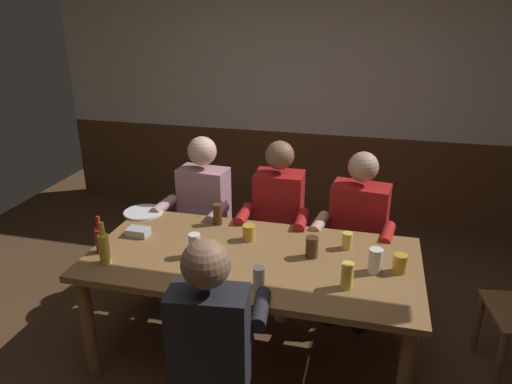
% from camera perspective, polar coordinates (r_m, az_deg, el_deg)
% --- Properties ---
extents(ground_plane, '(6.48, 6.48, 0.00)m').
position_cam_1_polar(ground_plane, '(3.22, -1.19, -20.63)').
color(ground_plane, '#4C331E').
extents(back_wall_upper, '(5.40, 0.12, 1.68)m').
position_cam_1_polar(back_wall_upper, '(4.92, 6.83, 16.58)').
color(back_wall_upper, silver).
extents(back_wall_wainscot, '(5.40, 0.12, 0.91)m').
position_cam_1_polar(back_wall_wainscot, '(5.19, 6.21, 2.20)').
color(back_wall_wainscot, brown).
rests_on(back_wall_wainscot, ground_plane).
extents(dining_table, '(1.98, 0.98, 0.74)m').
position_cam_1_polar(dining_table, '(2.97, -0.41, -9.10)').
color(dining_table, brown).
rests_on(dining_table, ground_plane).
extents(person_0, '(0.54, 0.53, 1.24)m').
position_cam_1_polar(person_0, '(3.73, -6.62, -2.04)').
color(person_0, '#B78493').
rests_on(person_0, ground_plane).
extents(person_1, '(0.50, 0.54, 1.24)m').
position_cam_1_polar(person_1, '(3.57, 2.48, -2.99)').
color(person_1, '#AD1919').
rests_on(person_1, ground_plane).
extents(person_2, '(0.57, 0.57, 1.20)m').
position_cam_1_polar(person_2, '(3.53, 11.85, -4.01)').
color(person_2, '#AD1919').
rests_on(person_2, ground_plane).
extents(person_3, '(0.53, 0.54, 1.24)m').
position_cam_1_polar(person_3, '(2.39, -5.10, -16.87)').
color(person_3, black).
rests_on(person_3, ground_plane).
extents(condiment_caddy, '(0.14, 0.10, 0.05)m').
position_cam_1_polar(condiment_caddy, '(3.25, -13.79, -4.60)').
color(condiment_caddy, '#B2B7BC').
rests_on(condiment_caddy, dining_table).
extents(plate_0, '(0.28, 0.28, 0.01)m').
position_cam_1_polar(plate_0, '(3.58, -13.20, -2.35)').
color(plate_0, white).
rests_on(plate_0, dining_table).
extents(bottle_0, '(0.06, 0.06, 0.26)m').
position_cam_1_polar(bottle_0, '(2.94, -17.54, -6.26)').
color(bottle_0, gold).
rests_on(bottle_0, dining_table).
extents(bottle_1, '(0.06, 0.06, 0.24)m').
position_cam_1_polar(bottle_1, '(3.08, -17.93, -5.37)').
color(bottle_1, red).
rests_on(bottle_1, dining_table).
extents(pint_glass_0, '(0.08, 0.08, 0.10)m').
position_cam_1_polar(pint_glass_0, '(3.09, -0.84, -4.82)').
color(pint_glass_0, gold).
rests_on(pint_glass_0, dining_table).
extents(pint_glass_1, '(0.08, 0.08, 0.11)m').
position_cam_1_polar(pint_glass_1, '(2.86, 16.68, -8.09)').
color(pint_glass_1, gold).
rests_on(pint_glass_1, dining_table).
extents(pint_glass_2, '(0.07, 0.07, 0.15)m').
position_cam_1_polar(pint_glass_2, '(2.63, 10.74, -9.69)').
color(pint_glass_2, '#E5C64C').
rests_on(pint_glass_2, dining_table).
extents(pint_glass_3, '(0.06, 0.06, 0.12)m').
position_cam_1_polar(pint_glass_3, '(2.60, 0.33, -10.10)').
color(pint_glass_3, white).
rests_on(pint_glass_3, dining_table).
extents(pint_glass_4, '(0.08, 0.08, 0.14)m').
position_cam_1_polar(pint_glass_4, '(2.81, 13.93, -7.89)').
color(pint_glass_4, white).
rests_on(pint_glass_4, dining_table).
extents(pint_glass_5, '(0.06, 0.06, 0.15)m').
position_cam_1_polar(pint_glass_5, '(3.30, -4.57, -2.63)').
color(pint_glass_5, '#4C2D19').
rests_on(pint_glass_5, dining_table).
extents(pint_glass_6, '(0.08, 0.08, 0.13)m').
position_cam_1_polar(pint_glass_6, '(2.91, 6.62, -6.49)').
color(pint_glass_6, '#4C2D19').
rests_on(pint_glass_6, dining_table).
extents(pint_glass_7, '(0.06, 0.06, 0.10)m').
position_cam_1_polar(pint_glass_7, '(3.04, 10.74, -5.68)').
color(pint_glass_7, '#E5C64C').
rests_on(pint_glass_7, dining_table).
extents(pint_glass_8, '(0.07, 0.07, 0.15)m').
position_cam_1_polar(pint_glass_8, '(2.91, -7.26, -6.29)').
color(pint_glass_8, white).
rests_on(pint_glass_8, dining_table).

